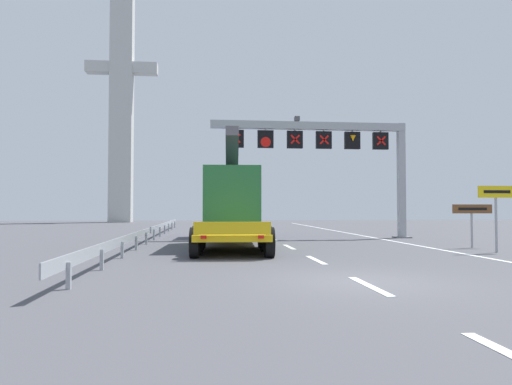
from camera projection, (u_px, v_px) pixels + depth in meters
ground at (361, 281)px, 11.22m from camera, size 112.00×112.00×0.00m
lane_markings at (255, 230)px, 36.95m from camera, size 0.20×66.36×0.01m
edge_line_right at (401, 243)px, 23.78m from camera, size 0.20×63.00×0.01m
overhead_lane_gantry at (332, 144)px, 27.45m from camera, size 11.97×0.90×7.22m
heavy_haul_truck_yellow at (232, 204)px, 23.95m from camera, size 3.60×14.16×5.30m
exit_sign_yellow at (496, 202)px, 18.50m from camera, size 1.57×0.15×2.69m
tourist_info_sign_brown at (472, 214)px, 20.71m from camera, size 1.87×0.15×1.95m
guardrail_left at (153, 230)px, 25.76m from camera, size 0.13×34.61×0.76m
bridge_pylon_distant at (122, 95)px, 58.97m from camera, size 9.00×2.00×31.89m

